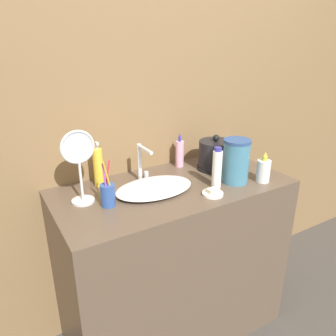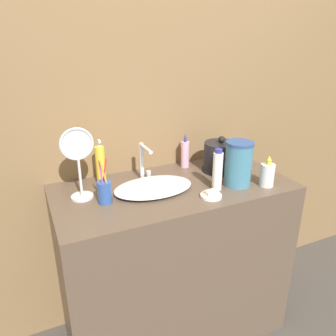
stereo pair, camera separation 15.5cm
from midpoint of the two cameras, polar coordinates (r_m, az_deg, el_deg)
wall_back at (r=1.74m, az=-6.80°, el=12.22°), size 6.00×0.04×2.60m
vanity_counter at (r=1.84m, az=-1.56°, el=-16.13°), size 1.16×0.56×0.91m
sink_basin at (r=1.54m, az=-5.27°, el=-3.50°), size 0.38×0.24×0.04m
faucet at (r=1.62m, az=-7.29°, el=1.15°), size 0.06×0.14×0.19m
electric_kettle at (r=1.79m, az=5.79°, el=2.07°), size 0.20×0.20×0.19m
toothbrush_cup at (r=1.43m, az=-13.52°, el=-4.56°), size 0.06×0.06×0.21m
lotion_bottle at (r=1.62m, az=-14.76°, el=0.07°), size 0.05×0.05×0.22m
shampoo_bottle at (r=1.67m, az=13.77°, el=-0.44°), size 0.07×0.07×0.16m
mouthwash_bottle at (r=1.81m, az=-0.40°, el=2.55°), size 0.05×0.05×0.19m
hand_cream_bottle at (r=1.56m, az=5.74°, el=-0.11°), size 0.05×0.05×0.20m
soap_dish at (r=1.51m, az=4.90°, el=-4.41°), size 0.10×0.10×0.03m
vanity_mirror at (r=1.44m, az=-18.23°, el=0.95°), size 0.15×0.10×0.33m
water_pitcher at (r=1.62m, az=9.09°, el=1.15°), size 0.13×0.13×0.22m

